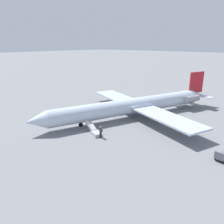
% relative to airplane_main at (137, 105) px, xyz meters
% --- Properties ---
extents(ground_plane, '(600.00, 600.00, 0.00)m').
position_rel_airplane_main_xyz_m(ground_plane, '(0.98, -0.34, -2.12)').
color(ground_plane, slate).
extents(airplane_main, '(35.16, 27.63, 7.12)m').
position_rel_airplane_main_xyz_m(airplane_main, '(0.00, 0.00, 0.00)').
color(airplane_main, silver).
rests_on(airplane_main, ground).
extents(boarding_stairs, '(2.27, 4.12, 1.75)m').
position_rel_airplane_main_xyz_m(boarding_stairs, '(10.71, 0.38, -1.74)').
color(boarding_stairs, '#B2B2B7').
rests_on(boarding_stairs, ground).
extents(passenger, '(0.43, 0.57, 1.74)m').
position_rel_airplane_main_xyz_m(passenger, '(11.05, 1.86, -1.12)').
color(passenger, '#23232D').
rests_on(passenger, ground).
extents(luggage_cart, '(2.36, 1.47, 1.22)m').
position_rel_airplane_main_xyz_m(luggage_cart, '(6.10, 16.47, -1.66)').
color(luggage_cart, '#595B60').
rests_on(luggage_cart, ground).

